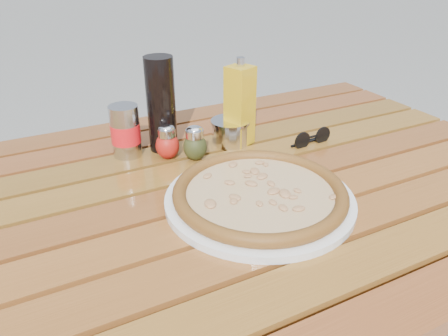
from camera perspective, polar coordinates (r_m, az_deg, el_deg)
name	(u,v)px	position (r m, az deg, el deg)	size (l,w,h in m)	color
table	(228,216)	(0.93, 0.56, -6.27)	(1.40, 0.90, 0.75)	#361E0C
plate	(259,199)	(0.83, 4.65, -4.11)	(0.36, 0.36, 0.01)	white
pizza	(260,192)	(0.83, 4.69, -3.19)	(0.43, 0.43, 0.03)	beige
pepper_shaker	(167,142)	(1.00, -7.42, 3.35)	(0.06, 0.06, 0.08)	red
oregano_shaker	(195,144)	(0.98, -3.82, 3.20)	(0.06, 0.06, 0.08)	#393E19
dark_bottle	(161,105)	(1.02, -8.22, 8.20)	(0.07, 0.07, 0.22)	black
soda_can	(126,132)	(1.02, -12.74, 4.67)	(0.09, 0.09, 0.12)	#B9B9BE
olive_oil_cruet	(240,105)	(1.04, 2.06, 8.17)	(0.07, 0.07, 0.21)	gold
parmesan_tin	(230,131)	(1.07, 0.84, 4.83)	(0.13, 0.13, 0.07)	silver
sunglasses	(312,139)	(1.08, 11.40, 3.79)	(0.11, 0.03, 0.04)	black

